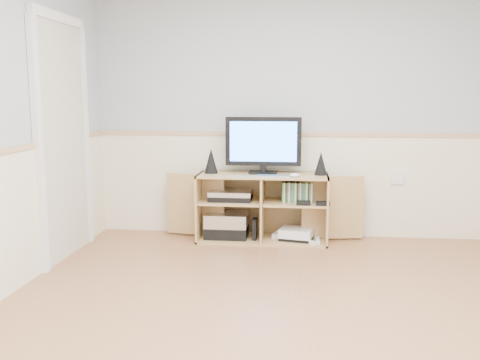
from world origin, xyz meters
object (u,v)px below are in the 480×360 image
Objects in this scene: keyboard at (273,176)px; monitor at (263,143)px; media_cabinet at (263,206)px; game_consoles at (295,234)px.

monitor is at bearing 119.76° from keyboard.
media_cabinet is 6.27× the size of keyboard.
game_consoles is at bearing 30.93° from keyboard.
keyboard is at bearing -61.44° from media_cabinet.
monitor reaches higher than media_cabinet.
monitor is 2.34× the size of keyboard.
media_cabinet is 2.68× the size of monitor.
monitor is 0.93m from game_consoles.
monitor is at bearing 169.29° from game_consoles.
monitor is 1.57× the size of game_consoles.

